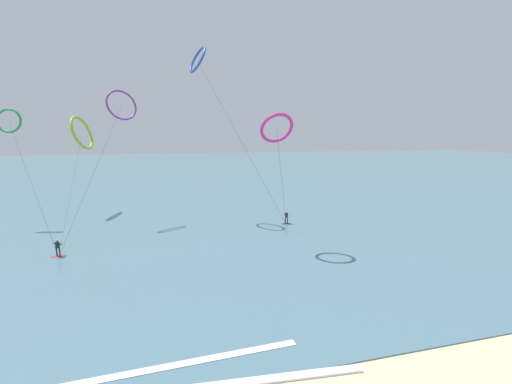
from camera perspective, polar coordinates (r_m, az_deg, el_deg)
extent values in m
cube|color=slate|center=(114.87, -10.79, 3.69)|extent=(400.00, 200.00, 0.08)
ellipsoid|color=red|center=(38.44, -30.28, -9.30)|extent=(1.40, 0.40, 0.06)
cylinder|color=#1E2823|center=(38.38, -30.52, -8.68)|extent=(0.12, 0.12, 0.80)
cylinder|color=#1E2823|center=(38.24, -30.16, -8.71)|extent=(0.12, 0.12, 0.80)
cube|color=#1E2823|center=(38.11, -30.43, -7.68)|extent=(0.36, 0.28, 0.62)
sphere|color=tan|center=(37.99, -30.49, -7.07)|extent=(0.22, 0.22, 0.22)
cylinder|color=#1E2823|center=(38.32, -30.67, -7.53)|extent=(0.22, 0.51, 0.39)
cylinder|color=#1E2823|center=(38.09, -30.10, -7.57)|extent=(0.22, 0.51, 0.39)
ellipsoid|color=black|center=(45.04, 5.11, -5.31)|extent=(1.40, 0.40, 0.06)
cylinder|color=#191E38|center=(44.93, 4.94, -4.78)|extent=(0.12, 0.12, 0.80)
cylinder|color=#191E38|center=(44.92, 5.30, -4.79)|extent=(0.12, 0.12, 0.80)
cube|color=#191E38|center=(44.76, 5.14, -3.90)|extent=(0.37, 0.30, 0.62)
sphere|color=tan|center=(44.66, 5.15, -3.38)|extent=(0.22, 0.22, 0.22)
cylinder|color=#191E38|center=(44.86, 4.80, -3.80)|extent=(0.27, 0.50, 0.39)
cylinder|color=#191E38|center=(44.85, 5.37, -3.81)|extent=(0.27, 0.50, 0.39)
torus|color=#2647B7|center=(49.39, -9.80, 21.08)|extent=(2.98, 4.30, 3.64)
cylinder|color=#3F3F3F|center=(45.59, -2.44, 8.41)|extent=(10.37, 7.32, 21.46)
torus|color=#CC288E|center=(34.33, 3.51, 10.67)|extent=(3.62, 2.49, 3.03)
cylinder|color=#3F3F3F|center=(39.32, 4.43, 1.40)|extent=(4.18, 8.30, 12.20)
torus|color=purple|center=(48.26, -21.70, 13.44)|extent=(4.21, 3.40, 3.96)
cylinder|color=#3F3F3F|center=(42.40, -25.52, 3.23)|extent=(5.19, 12.78, 15.34)
torus|color=#199351|center=(53.00, -36.19, 9.65)|extent=(3.18, 1.23, 3.11)
cylinder|color=#3F3F3F|center=(45.06, -33.69, 1.54)|extent=(8.39, 14.43, 13.28)
torus|color=#8CC62D|center=(56.82, -27.25, 8.84)|extent=(3.27, 5.52, 5.06)
cylinder|color=#3F3F3F|center=(47.06, -28.46, 1.35)|extent=(1.48, 20.49, 11.76)
cube|color=white|center=(20.06, -23.78, -26.88)|extent=(19.67, 1.36, 0.12)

